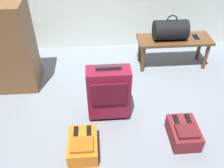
{
  "coord_description": "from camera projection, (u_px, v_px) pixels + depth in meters",
  "views": [
    {
      "loc": [
        -0.28,
        -1.92,
        2.05
      ],
      "look_at": [
        -0.11,
        0.27,
        0.25
      ],
      "focal_mm": 39.32,
      "sensor_mm": 36.0,
      "label": 1
    }
  ],
  "objects": [
    {
      "name": "backpack_orange",
      "position": [
        83.0,
        145.0,
        2.36
      ],
      "size": [
        0.28,
        0.38,
        0.21
      ],
      "color": "orange",
      "rests_on": "ground"
    },
    {
      "name": "bench",
      "position": [
        174.0,
        43.0,
        3.36
      ],
      "size": [
        1.0,
        0.36,
        0.42
      ],
      "color": "brown",
      "rests_on": "ground"
    },
    {
      "name": "side_cabinet",
      "position": [
        9.0,
        47.0,
        2.89
      ],
      "size": [
        0.56,
        0.44,
        1.1
      ],
      "color": "brown",
      "rests_on": "ground"
    },
    {
      "name": "duffel_bag_black",
      "position": [
        170.0,
        30.0,
        3.23
      ],
      "size": [
        0.44,
        0.26,
        0.34
      ],
      "color": "black",
      "rests_on": "bench"
    },
    {
      "name": "cell_phone",
      "position": [
        196.0,
        37.0,
        3.34
      ],
      "size": [
        0.07,
        0.14,
        0.01
      ],
      "color": "#191E4C",
      "rests_on": "bench"
    },
    {
      "name": "backpack_maroon",
      "position": [
        184.0,
        133.0,
        2.48
      ],
      "size": [
        0.28,
        0.38,
        0.21
      ],
      "color": "maroon",
      "rests_on": "ground"
    },
    {
      "name": "ground_plane",
      "position": [
        123.0,
        115.0,
        2.79
      ],
      "size": [
        6.6,
        6.6,
        0.0
      ],
      "primitive_type": "plane",
      "color": "slate"
    },
    {
      "name": "suitcase_upright_burgundy",
      "position": [
        109.0,
        93.0,
        2.57
      ],
      "size": [
        0.45,
        0.22,
        0.68
      ],
      "color": "maroon",
      "rests_on": "ground"
    }
  ]
}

